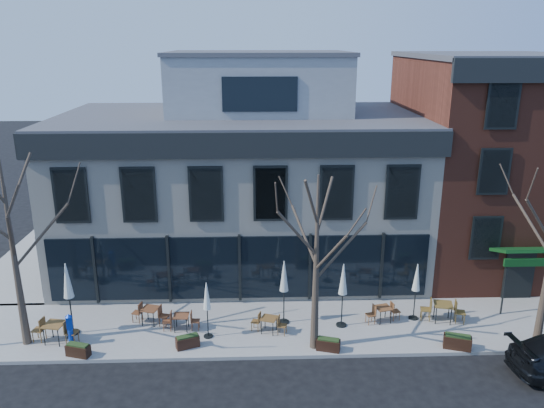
{
  "coord_description": "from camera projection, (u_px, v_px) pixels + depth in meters",
  "views": [
    {
      "loc": [
        0.68,
        -22.24,
        11.8
      ],
      "look_at": [
        1.54,
        2.0,
        4.28
      ],
      "focal_mm": 35.0,
      "sensor_mm": 36.0,
      "label": 1
    }
  ],
  "objects": [
    {
      "name": "ground",
      "position": [
        241.0,
        305.0,
        24.7
      ],
      "size": [
        120.0,
        120.0,
        0.0
      ],
      "primitive_type": "plane",
      "color": "black",
      "rests_on": "ground"
    },
    {
      "name": "sidewalk_front",
      "position": [
        315.0,
        326.0,
        22.73
      ],
      "size": [
        33.5,
        4.7,
        0.15
      ],
      "primitive_type": "cube",
      "color": "gray",
      "rests_on": "ground"
    },
    {
      "name": "sidewalk_side",
      "position": [
        44.0,
        256.0,
        30.02
      ],
      "size": [
        4.5,
        12.0,
        0.15
      ],
      "primitive_type": "cube",
      "color": "gray",
      "rests_on": "ground"
    },
    {
      "name": "corner_building",
      "position": [
        242.0,
        179.0,
        28.14
      ],
      "size": [
        18.39,
        10.39,
        11.1
      ],
      "color": "silver",
      "rests_on": "ground"
    },
    {
      "name": "red_brick_building",
      "position": [
        485.0,
        161.0,
        28.23
      ],
      "size": [
        8.2,
        11.78,
        11.18
      ],
      "color": "brown",
      "rests_on": "ground"
    },
    {
      "name": "tree_corner",
      "position": [
        13.0,
        248.0,
        20.09
      ],
      "size": [
        3.93,
        3.98,
        7.92
      ],
      "color": "#382B21",
      "rests_on": "sidewalk_front"
    },
    {
      "name": "tree_mid",
      "position": [
        317.0,
        262.0,
        19.95
      ],
      "size": [
        3.5,
        3.55,
        7.04
      ],
      "color": "#382B21",
      "rests_on": "sidewalk_front"
    },
    {
      "name": "call_box",
      "position": [
        70.0,
        329.0,
        20.93
      ],
      "size": [
        0.28,
        0.28,
        1.39
      ],
      "color": "#0E36B6",
      "rests_on": "sidewalk_front"
    },
    {
      "name": "cafe_set_0",
      "position": [
        55.0,
        330.0,
        21.22
      ],
      "size": [
        1.95,
        0.89,
        1.0
      ],
      "color": "brown",
      "rests_on": "sidewalk_front"
    },
    {
      "name": "cafe_set_1",
      "position": [
        150.0,
        314.0,
        22.64
      ],
      "size": [
        1.72,
        0.87,
        0.88
      ],
      "color": "brown",
      "rests_on": "sidewalk_front"
    },
    {
      "name": "cafe_set_2",
      "position": [
        181.0,
        321.0,
        22.15
      ],
      "size": [
        1.57,
        0.64,
        0.83
      ],
      "color": "brown",
      "rests_on": "sidewalk_front"
    },
    {
      "name": "cafe_set_3",
      "position": [
        269.0,
        323.0,
        21.97
      ],
      "size": [
        1.57,
        0.87,
        0.81
      ],
      "color": "brown",
      "rests_on": "sidewalk_front"
    },
    {
      "name": "cafe_set_4",
      "position": [
        383.0,
        312.0,
        22.81
      ],
      "size": [
        1.62,
        0.77,
        0.83
      ],
      "color": "brown",
      "rests_on": "sidewalk_front"
    },
    {
      "name": "cafe_set_5",
      "position": [
        443.0,
        310.0,
        22.81
      ],
      "size": [
        1.96,
        0.91,
        1.0
      ],
      "color": "brown",
      "rests_on": "sidewalk_front"
    },
    {
      "name": "umbrella_0",
      "position": [
        68.0,
        285.0,
        21.36
      ],
      "size": [
        0.5,
        0.5,
        3.14
      ],
      "color": "black",
      "rests_on": "sidewalk_front"
    },
    {
      "name": "umbrella_1",
      "position": [
        207.0,
        299.0,
        21.24
      ],
      "size": [
        0.39,
        0.39,
        2.43
      ],
      "color": "black",
      "rests_on": "sidewalk_front"
    },
    {
      "name": "umbrella_2",
      "position": [
        284.0,
        279.0,
        22.25
      ],
      "size": [
        0.46,
        0.46,
        2.87
      ],
      "color": "black",
      "rests_on": "sidewalk_front"
    },
    {
      "name": "umbrella_3",
      "position": [
        343.0,
        283.0,
        22.01
      ],
      "size": [
        0.46,
        0.46,
        2.85
      ],
      "color": "black",
      "rests_on": "sidewalk_front"
    },
    {
      "name": "umbrella_4",
      "position": [
        416.0,
        280.0,
        22.63
      ],
      "size": [
        0.41,
        0.41,
        2.59
      ],
      "color": "black",
      "rests_on": "sidewalk_front"
    },
    {
      "name": "planter_0",
      "position": [
        78.0,
        350.0,
        20.36
      ],
      "size": [
        0.98,
        0.62,
        0.51
      ],
      "color": "black",
      "rests_on": "sidewalk_front"
    },
    {
      "name": "planter_1",
      "position": [
        188.0,
        341.0,
        20.94
      ],
      "size": [
        0.99,
        0.67,
        0.51
      ],
      "color": "black",
      "rests_on": "sidewalk_front"
    },
    {
      "name": "planter_2",
      "position": [
        328.0,
        344.0,
        20.73
      ],
      "size": [
        0.98,
        0.61,
        0.51
      ],
      "color": "black",
      "rests_on": "sidewalk_front"
    },
    {
      "name": "planter_3",
      "position": [
        457.0,
        342.0,
        20.85
      ],
      "size": [
        1.13,
        0.72,
        0.59
      ],
      "color": "black",
      "rests_on": "sidewalk_front"
    }
  ]
}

